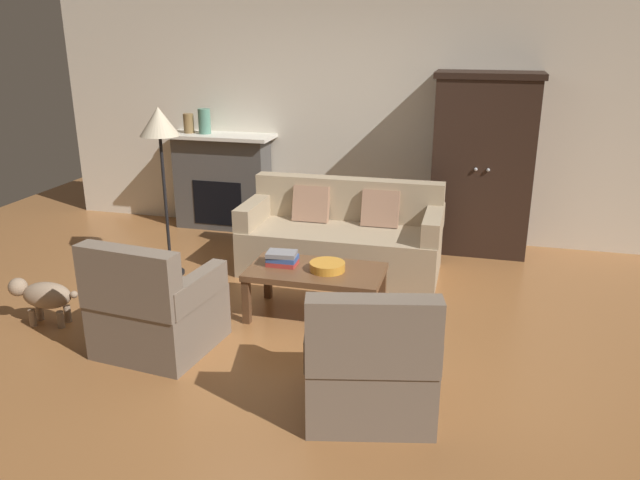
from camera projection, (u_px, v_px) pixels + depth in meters
ground_plane at (291, 324)px, 5.08m from camera, size 9.60×9.60×0.00m
back_wall at (357, 111)px, 6.96m from camera, size 7.20×0.10×2.80m
fireplace at (223, 181)px, 7.37m from camera, size 1.26×0.48×1.12m
armoire at (482, 164)px, 6.47m from camera, size 1.06×0.57×1.87m
couch at (342, 239)px, 6.13m from camera, size 1.93×0.87×0.86m
coffee_table at (316, 275)px, 5.10m from camera, size 1.10×0.60×0.42m
fruit_bowl at (327, 266)px, 5.04m from camera, size 0.29×0.29×0.07m
book_stack at (282, 258)px, 5.15m from camera, size 0.25×0.19×0.12m
mantel_vase_bronze at (189, 123)px, 7.23m from camera, size 0.12×0.12×0.22m
mantel_vase_jade at (204, 121)px, 7.17m from camera, size 0.14×0.14×0.28m
armchair_near_left at (155, 310)px, 4.58m from camera, size 0.85×0.85×0.88m
armchair_near_right at (370, 365)px, 3.84m from camera, size 0.92×0.92×0.88m
floor_lamp at (160, 132)px, 5.67m from camera, size 0.36×0.36×1.61m
dog at (43, 296)px, 5.01m from camera, size 0.57×0.25×0.39m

